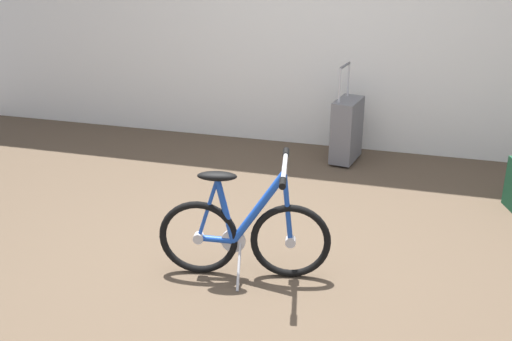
{
  "coord_description": "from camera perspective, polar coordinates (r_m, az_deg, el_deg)",
  "views": [
    {
      "loc": [
        0.91,
        -2.86,
        1.89
      ],
      "look_at": [
        0.0,
        0.32,
        0.55
      ],
      "focal_mm": 43.09,
      "sensor_mm": 36.0,
      "label": 1
    }
  ],
  "objects": [
    {
      "name": "ground_plane",
      "position": [
        3.55,
        -1.47,
        -10.15
      ],
      "size": [
        7.26,
        7.26,
        0.0
      ],
      "primitive_type": "plane",
      "color": "brown"
    },
    {
      "name": "rolling_suitcase",
      "position": [
        5.2,
        8.42,
        3.78
      ],
      "size": [
        0.24,
        0.38,
        0.83
      ],
      "color": "slate",
      "rests_on": "ground_plane"
    },
    {
      "name": "folding_bike_foreground",
      "position": [
        3.47,
        -1.13,
        -5.74
      ],
      "size": [
        0.97,
        0.53,
        0.7
      ],
      "color": "black",
      "rests_on": "ground_plane"
    }
  ]
}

